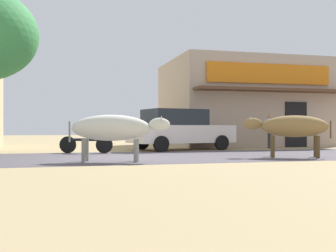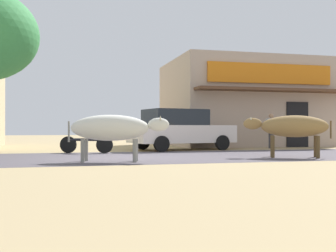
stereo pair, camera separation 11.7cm
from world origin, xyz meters
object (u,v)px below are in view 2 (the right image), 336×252
Objects in this scene: parked_hatchback_car at (180,129)px; cow_far_dark at (292,127)px; pedestrian_by_shop at (271,128)px; parked_motorcycle at (87,140)px; cow_near_brown at (113,128)px.

cow_far_dark is (2.13, -4.99, 0.09)m from parked_hatchback_car.
cow_far_dark is 1.63× the size of pedestrian_by_shop.
cow_far_dark reaches higher than parked_motorcycle.
cow_near_brown is 1.74× the size of pedestrian_by_shop.
parked_hatchback_car is 5.42m from cow_far_dark.
pedestrian_by_shop is (7.50, 5.42, -0.00)m from cow_near_brown.
cow_near_brown is at bearing -144.18° from pedestrian_by_shop.
cow_near_brown is at bearing -122.34° from parked_hatchback_car.
parked_hatchback_car reaches higher than parked_motorcycle.
parked_motorcycle is at bearing 96.35° from cow_near_brown.
parked_hatchback_car is 2.92× the size of pedestrian_by_shop.
cow_near_brown reaches higher than parked_motorcycle.
pedestrian_by_shop reaches higher than parked_motorcycle.
parked_motorcycle is at bearing -161.06° from parked_hatchback_car.
parked_hatchback_car is 4.17m from pedestrian_by_shop.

